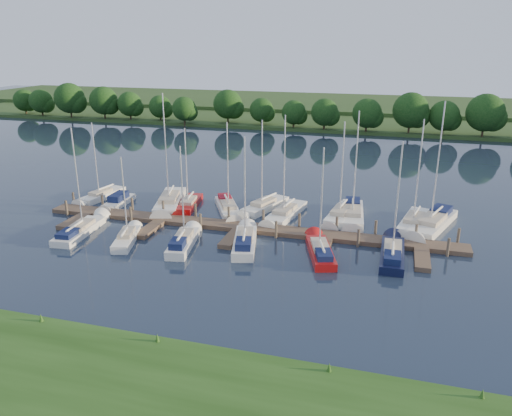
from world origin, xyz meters
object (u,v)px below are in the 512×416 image
(sailboat_n_0, at_px, (101,197))
(motorboat, at_px, (118,202))
(dock, at_px, (240,230))
(sailboat_n_5, at_px, (263,208))
(sailboat_s_2, at_px, (183,243))

(sailboat_n_0, xyz_separation_m, motorboat, (3.05, -1.49, 0.06))
(dock, height_order, sailboat_n_5, sailboat_n_5)
(dock, relative_size, sailboat_s_2, 4.41)
(dock, distance_m, motorboat, 15.28)
(sailboat_n_5, xyz_separation_m, sailboat_s_2, (-4.06, -11.11, 0.06))
(sailboat_n_5, relative_size, sailboat_s_2, 1.08)
(dock, distance_m, sailboat_n_5, 6.48)
(sailboat_n_0, height_order, sailboat_n_5, sailboat_n_5)
(dock, relative_size, motorboat, 7.32)
(sailboat_n_5, bearing_deg, sailboat_n_0, 23.37)
(sailboat_n_0, height_order, sailboat_s_2, sailboat_s_2)
(sailboat_n_0, relative_size, sailboat_n_5, 0.90)
(dock, bearing_deg, motorboat, 165.84)
(motorboat, xyz_separation_m, sailboat_n_5, (15.32, 2.73, -0.06))
(dock, bearing_deg, sailboat_s_2, -127.42)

